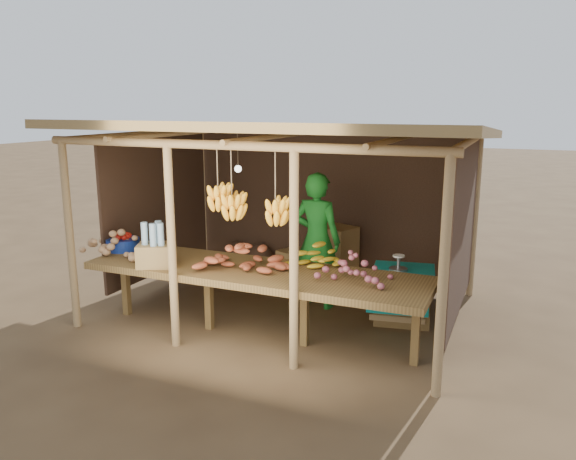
% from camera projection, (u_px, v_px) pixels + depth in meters
% --- Properties ---
extents(ground, '(60.00, 60.00, 0.00)m').
position_uv_depth(ground, '(288.00, 309.00, 7.25)').
color(ground, brown).
rests_on(ground, ground).
extents(stall_structure, '(4.70, 3.50, 2.43)m').
position_uv_depth(stall_structure, '(292.00, 159.00, 6.90)').
color(stall_structure, '#A17F53').
rests_on(stall_structure, ground).
extents(counter, '(3.90, 1.05, 0.80)m').
position_uv_depth(counter, '(255.00, 274.00, 6.24)').
color(counter, brown).
rests_on(counter, ground).
extents(potato_heap, '(0.86, 0.53, 0.36)m').
position_uv_depth(potato_heap, '(116.00, 240.00, 6.82)').
color(potato_heap, tan).
rests_on(potato_heap, counter).
extents(sweet_potato_heap, '(1.00, 0.73, 0.35)m').
position_uv_depth(sweet_potato_heap, '(241.00, 255.00, 6.14)').
color(sweet_potato_heap, '#A94C2B').
rests_on(sweet_potato_heap, counter).
extents(onion_heap, '(0.81, 0.58, 0.35)m').
position_uv_depth(onion_heap, '(352.00, 265.00, 5.76)').
color(onion_heap, '#A5505C').
rests_on(onion_heap, counter).
extents(banana_pile, '(0.66, 0.50, 0.35)m').
position_uv_depth(banana_pile, '(317.00, 250.00, 6.34)').
color(banana_pile, yellow).
rests_on(banana_pile, counter).
extents(tomato_basin, '(0.41, 0.41, 0.22)m').
position_uv_depth(tomato_basin, '(123.00, 243.00, 7.04)').
color(tomato_basin, navy).
rests_on(tomato_basin, counter).
extents(bottle_box, '(0.50, 0.46, 0.51)m').
position_uv_depth(bottle_box, '(156.00, 249.00, 6.30)').
color(bottle_box, olive).
rests_on(bottle_box, counter).
extents(vendor, '(0.68, 0.48, 1.76)m').
position_uv_depth(vendor, '(317.00, 240.00, 7.20)').
color(vendor, '#186E20').
rests_on(vendor, ground).
extents(tarp_crate, '(0.81, 0.73, 0.86)m').
position_uv_depth(tarp_crate, '(403.00, 293.00, 6.79)').
color(tarp_crate, brown).
rests_on(tarp_crate, ground).
extents(carton_stack, '(1.23, 0.58, 0.85)m').
position_uv_depth(carton_stack, '(323.00, 259.00, 8.23)').
color(carton_stack, olive).
rests_on(carton_stack, ground).
extents(burlap_sacks, '(0.84, 0.44, 0.59)m').
position_uv_depth(burlap_sacks, '(248.00, 258.00, 8.73)').
color(burlap_sacks, '#432C1F').
rests_on(burlap_sacks, ground).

